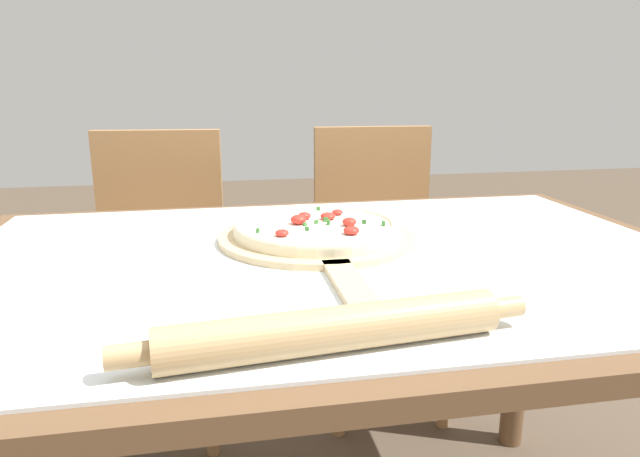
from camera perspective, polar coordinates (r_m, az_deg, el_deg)
The scene contains 7 objects.
dining_table at distance 1.03m, azimuth 1.14°, elevation -8.27°, with size 1.35×0.91×0.72m.
towel_cloth at distance 0.99m, azimuth 1.17°, elevation -2.78°, with size 1.27×0.83×0.00m.
pizza_peel at distance 1.06m, azimuth -0.06°, elevation -1.17°, with size 0.37×0.59×0.01m.
pizza at distance 1.08m, azimuth -0.29°, elevation 0.14°, with size 0.31×0.31×0.04m.
rolling_pin at distance 0.64m, azimuth 1.35°, elevation -10.05°, with size 0.48×0.09×0.05m.
chair_left at distance 1.78m, azimuth -15.81°, elevation -2.80°, with size 0.43×0.43×0.88m.
chair_right at distance 1.85m, azimuth 5.66°, elevation -1.71°, with size 0.42×0.42×0.88m.
Camera 1 is at (-0.20, -0.93, 1.02)m, focal length 32.00 mm.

